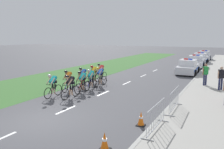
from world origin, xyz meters
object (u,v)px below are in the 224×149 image
at_px(cyclist_sixth, 91,79).
at_px(cyclist_seventh, 94,74).
at_px(cyclist_lead, 53,85).
at_px(cyclist_third, 68,80).
at_px(traffic_cone_near, 105,141).
at_px(spectator_closest, 205,73).
at_px(cyclist_fifth, 83,77).
at_px(crowd_barrier_middle, 174,100).
at_px(cyclist_second, 70,86).
at_px(cyclist_fourth, 82,82).
at_px(police_car_second, 196,62).
at_px(crowd_barrier_front, 156,117).
at_px(police_car_nearest, 188,67).
at_px(police_car_third, 200,59).
at_px(police_car_furthest, 204,56).
at_px(traffic_cone_mid, 141,119).
at_px(cyclist_eighth, 100,76).
at_px(cyclist_ninth, 101,72).
at_px(spectator_back, 221,76).

height_order(cyclist_sixth, cyclist_seventh, same).
distance_m(cyclist_lead, cyclist_third, 1.76).
bearing_deg(traffic_cone_near, spectator_closest, 80.84).
relative_size(cyclist_fifth, crowd_barrier_middle, 0.74).
distance_m(cyclist_second, cyclist_fourth, 1.55).
height_order(cyclist_lead, police_car_second, police_car_second).
distance_m(cyclist_seventh, spectator_closest, 8.76).
distance_m(cyclist_third, police_car_second, 18.72).
relative_size(cyclist_second, crowd_barrier_front, 0.74).
height_order(cyclist_third, police_car_nearest, police_car_nearest).
bearing_deg(cyclist_sixth, cyclist_third, -133.20).
bearing_deg(cyclist_fourth, police_car_third, 77.26).
bearing_deg(spectator_closest, police_car_nearest, 110.89).
distance_m(cyclist_sixth, police_car_furthest, 27.03).
distance_m(traffic_cone_near, spectator_closest, 12.45).
bearing_deg(cyclist_second, cyclist_lead, -166.02).
xyz_separation_m(traffic_cone_mid, spectator_closest, (1.63, 9.65, 0.77)).
height_order(police_car_furthest, crowd_barrier_front, police_car_furthest).
bearing_deg(cyclist_third, police_car_nearest, 62.52).
bearing_deg(cyclist_seventh, traffic_cone_near, -56.20).
bearing_deg(cyclist_lead, cyclist_eighth, 76.62).
distance_m(cyclist_fourth, crowd_barrier_middle, 6.64).
height_order(police_car_furthest, traffic_cone_mid, police_car_furthest).
relative_size(cyclist_fifth, police_car_third, 0.39).
height_order(police_car_second, crowd_barrier_front, police_car_second).
height_order(cyclist_fourth, cyclist_sixth, same).
xyz_separation_m(crowd_barrier_front, traffic_cone_mid, (-0.79, 0.41, -0.34)).
distance_m(police_car_furthest, traffic_cone_near, 34.00).
relative_size(traffic_cone_near, traffic_cone_mid, 1.00).
distance_m(police_car_nearest, traffic_cone_near, 18.16).
bearing_deg(crowd_barrier_middle, police_car_third, 93.58).
distance_m(police_car_furthest, crowd_barrier_middle, 28.89).
xyz_separation_m(cyclist_lead, cyclist_second, (1.16, 0.29, 0.00)).
bearing_deg(police_car_third, police_car_furthest, 89.99).
bearing_deg(cyclist_ninth, traffic_cone_mid, -50.11).
bearing_deg(cyclist_lead, cyclist_sixth, 71.69).
xyz_separation_m(cyclist_fifth, police_car_nearest, (6.10, 10.22, -0.11)).
relative_size(cyclist_fourth, police_car_furthest, 0.38).
bearing_deg(traffic_cone_near, police_car_third, 90.53).
height_order(cyclist_sixth, crowd_barrier_middle, cyclist_sixth).
height_order(traffic_cone_near, spectator_back, spectator_back).
height_order(cyclist_fourth, police_car_second, police_car_second).
xyz_separation_m(cyclist_lead, traffic_cone_mid, (6.66, -1.88, -0.48)).
height_order(cyclist_eighth, spectator_back, spectator_back).
bearing_deg(spectator_back, spectator_closest, 133.78).
relative_size(cyclist_second, police_car_third, 0.39).
bearing_deg(traffic_cone_near, cyclist_second, 137.04).
distance_m(crowd_barrier_front, spectator_closest, 10.10).
xyz_separation_m(cyclist_ninth, police_car_furthest, (6.08, 23.37, -0.11)).
height_order(crowd_barrier_middle, traffic_cone_near, crowd_barrier_middle).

